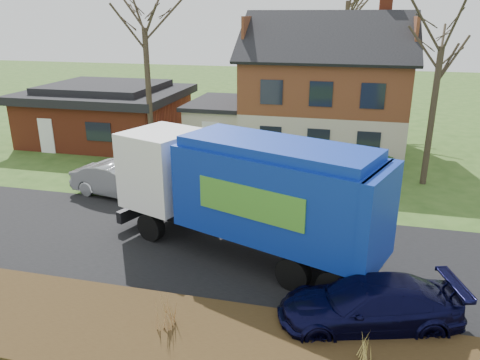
# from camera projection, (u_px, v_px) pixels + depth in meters

# --- Properties ---
(ground) EXTENTS (120.00, 120.00, 0.00)m
(ground) POSITION_uv_depth(u_px,v_px,m) (234.00, 249.00, 16.66)
(ground) COLOR #2D4C19
(ground) RESTS_ON ground
(road) EXTENTS (80.00, 7.00, 0.02)m
(road) POSITION_uv_depth(u_px,v_px,m) (234.00, 249.00, 16.65)
(road) COLOR black
(road) RESTS_ON ground
(mulch_verge) EXTENTS (80.00, 3.50, 0.30)m
(mulch_verge) POSITION_uv_depth(u_px,v_px,m) (182.00, 341.00, 11.76)
(mulch_verge) COLOR black
(mulch_verge) RESTS_ON ground
(main_house) EXTENTS (12.95, 8.95, 9.26)m
(main_house) POSITION_uv_depth(u_px,v_px,m) (317.00, 84.00, 27.69)
(main_house) COLOR beige
(main_house) RESTS_ON ground
(ranch_house) EXTENTS (9.80, 8.20, 3.70)m
(ranch_house) POSITION_uv_depth(u_px,v_px,m) (107.00, 113.00, 30.65)
(ranch_house) COLOR maroon
(ranch_house) RESTS_ON ground
(garbage_truck) EXTENTS (10.07, 5.82, 4.19)m
(garbage_truck) POSITION_uv_depth(u_px,v_px,m) (249.00, 189.00, 15.53)
(garbage_truck) COLOR black
(garbage_truck) RESTS_ON ground
(silver_sedan) EXTENTS (4.84, 2.43, 1.52)m
(silver_sedan) POSITION_uv_depth(u_px,v_px,m) (120.00, 180.00, 21.31)
(silver_sedan) COLOR #A4A8AC
(silver_sedan) RESTS_ON ground
(navy_wagon) EXTENTS (5.16, 3.25, 1.39)m
(navy_wagon) POSITION_uv_depth(u_px,v_px,m) (369.00, 305.00, 12.29)
(navy_wagon) COLOR black
(navy_wagon) RESTS_ON ground
(tree_front_west) EXTENTS (3.39, 3.39, 10.08)m
(tree_front_west) POSITION_uv_depth(u_px,v_px,m) (143.00, 6.00, 23.79)
(tree_front_west) COLOR #3A3023
(tree_front_west) RESTS_ON ground
(tree_front_east) EXTENTS (3.37, 3.37, 9.37)m
(tree_front_east) POSITION_uv_depth(u_px,v_px,m) (445.00, 21.00, 20.60)
(tree_front_east) COLOR #392F22
(tree_front_east) RESTS_ON ground
(grass_clump_mid) EXTENTS (0.38, 0.31, 1.05)m
(grass_clump_mid) POSITION_uv_depth(u_px,v_px,m) (166.00, 308.00, 11.93)
(grass_clump_mid) COLOR #A37948
(grass_clump_mid) RESTS_ON mulch_verge
(grass_clump_east) EXTENTS (0.31, 0.25, 0.77)m
(grass_clump_east) POSITION_uv_depth(u_px,v_px,m) (365.00, 349.00, 10.71)
(grass_clump_east) COLOR tan
(grass_clump_east) RESTS_ON mulch_verge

